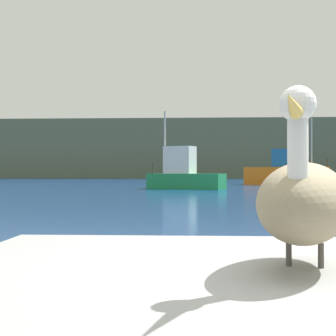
# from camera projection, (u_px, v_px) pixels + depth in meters

# --- Properties ---
(hillside_backdrop) EXTENTS (140.00, 13.91, 9.44)m
(hillside_backdrop) POSITION_uv_depth(u_px,v_px,m) (199.00, 150.00, 84.12)
(hillside_backdrop) COLOR #5B664C
(hillside_backdrop) RESTS_ON ground
(pier_dock) EXTENTS (3.75, 2.48, 0.65)m
(pier_dock) POSITION_uv_depth(u_px,v_px,m) (304.00, 334.00, 2.48)
(pier_dock) COLOR #989898
(pier_dock) RESTS_ON ground
(pelican) EXTENTS (0.71, 1.26, 0.86)m
(pelican) POSITION_uv_depth(u_px,v_px,m) (304.00, 200.00, 2.47)
(pelican) COLOR gray
(pelican) RESTS_ON pier_dock
(fishing_boat_orange) EXTENTS (7.01, 3.75, 5.47)m
(fishing_boat_orange) POSITION_uv_depth(u_px,v_px,m) (286.00, 172.00, 41.22)
(fishing_boat_orange) COLOR orange
(fishing_boat_orange) RESTS_ON ground
(fishing_boat_green) EXTENTS (5.17, 3.43, 5.06)m
(fishing_boat_green) POSITION_uv_depth(u_px,v_px,m) (183.00, 174.00, 31.91)
(fishing_boat_green) COLOR #1E8C4C
(fishing_boat_green) RESTS_ON ground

